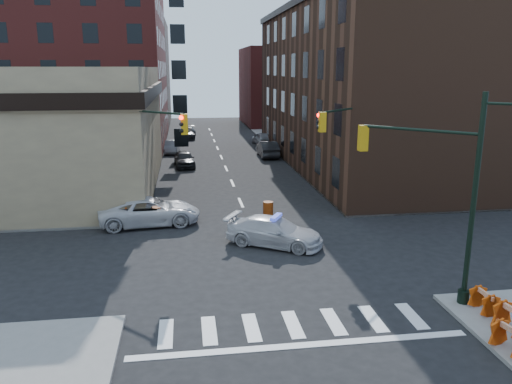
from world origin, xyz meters
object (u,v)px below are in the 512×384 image
object	(u,v)px
police_car	(274,232)
barrel_bank	(157,216)
pedestrian_a	(100,198)
parked_car_enear	(268,149)
pickup	(150,211)
parked_car_wfar	(172,147)
parked_car_wnear	(184,159)
barricade_nw_a	(118,216)
barricade_se_a	(484,301)
pedestrian_b	(65,210)
barrel_road	(268,210)

from	to	relation	value
police_car	barrel_bank	xyz separation A→B (m)	(-6.15, 4.16, -0.16)
pedestrian_a	parked_car_enear	bearing A→B (deg)	84.10
barrel_bank	pickup	bearing A→B (deg)	142.04
parked_car_wfar	parked_car_enear	size ratio (longest dim) A/B	0.82
police_car	pedestrian_a	world-z (taller)	pedestrian_a
parked_car_wnear	barricade_nw_a	bearing A→B (deg)	-106.88
pedestrian_a	barricade_se_a	distance (m)	22.12
barricade_nw_a	police_car	bearing A→B (deg)	-18.59
pedestrian_a	parked_car_wfar	bearing A→B (deg)	109.79
pickup	barrel_bank	xyz separation A→B (m)	(0.44, -0.34, -0.24)
pedestrian_a	barricade_nw_a	size ratio (longest dim) A/B	1.49
pickup	pedestrian_b	world-z (taller)	pedestrian_b
parked_car_wnear	barricade_nw_a	distance (m)	18.11
barrel_bank	barricade_se_a	world-z (taller)	barrel_bank
parked_car_wfar	parked_car_enear	distance (m)	10.53
parked_car_wfar	barricade_nw_a	world-z (taller)	parked_car_wfar
pickup	barrel_bank	bearing A→B (deg)	-134.05
police_car	barrel_bank	world-z (taller)	police_car
pedestrian_b	barrel_road	size ratio (longest dim) A/B	1.68
barricade_se_a	barricade_nw_a	bearing A→B (deg)	48.24
pedestrian_a	barrel_road	xyz separation A→B (m)	(10.17, -2.09, -0.59)
parked_car_wnear	pedestrian_a	distance (m)	16.17
parked_car_wfar	barrel_road	bearing A→B (deg)	-72.18
parked_car_wnear	barricade_nw_a	xyz separation A→B (m)	(-3.81, -17.70, -0.10)
parked_car_wnear	pedestrian_a	xyz separation A→B (m)	(-5.19, -15.31, 0.39)
parked_car_wfar	police_car	bearing A→B (deg)	-75.03
barrel_road	barrel_bank	bearing A→B (deg)	-176.52
parked_car_enear	barricade_se_a	distance (m)	34.69
police_car	barricade_se_a	bearing A→B (deg)	-113.51
barricade_se_a	parked_car_wnear	bearing A→B (deg)	18.92
pedestrian_a	barricade_se_a	bearing A→B (deg)	-14.06
pickup	barricade_nw_a	world-z (taller)	pickup
police_car	barrel_road	xyz separation A→B (m)	(0.43, 4.56, -0.19)
pickup	parked_car_wnear	bearing A→B (deg)	-12.78
parked_car_enear	barricade_se_a	size ratio (longest dim) A/B	4.62
parked_car_wfar	barricade_se_a	bearing A→B (deg)	-68.49
barrel_road	barricade_nw_a	distance (m)	8.79
pedestrian_a	barrel_road	size ratio (longest dim) A/B	1.80
pickup	parked_car_wfar	distance (m)	25.44
parked_car_wnear	parked_car_wfar	world-z (taller)	parked_car_wnear
parked_car_wfar	barricade_nw_a	size ratio (longest dim) A/B	3.10
police_car	pickup	distance (m)	7.98
parked_car_enear	barricade_nw_a	distance (m)	25.06
pickup	barricade_se_a	distance (m)	18.36
parked_car_wfar	barrel_bank	size ratio (longest dim) A/B	3.58
barricade_se_a	barrel_road	bearing A→B (deg)	23.57
parked_car_wfar	parked_car_enear	xyz separation A→B (m)	(9.81, -3.84, 0.15)
police_car	pedestrian_b	xyz separation A→B (m)	(-11.34, 4.56, 0.34)
pedestrian_b	parked_car_enear	bearing A→B (deg)	53.85
police_car	parked_car_wnear	size ratio (longest dim) A/B	1.16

